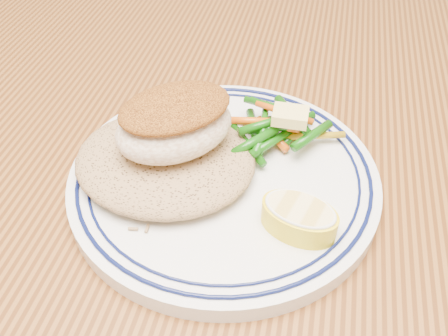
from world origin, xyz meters
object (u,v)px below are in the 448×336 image
(vegetable_pile, at_px, (275,127))
(plate, at_px, (224,177))
(dining_table, at_px, (235,228))
(fish_fillet, at_px, (175,122))
(rice_pilaf, at_px, (165,157))
(lemon_wedge, at_px, (299,217))

(vegetable_pile, bearing_deg, plate, -124.22)
(dining_table, distance_m, fish_fillet, 0.17)
(dining_table, xyz_separation_m, plate, (-0.00, -0.04, 0.11))
(rice_pilaf, xyz_separation_m, lemon_wedge, (0.11, -0.04, -0.00))
(rice_pilaf, relative_size, fish_fillet, 1.27)
(dining_table, height_order, plate, plate)
(rice_pilaf, height_order, fish_fillet, fish_fillet)
(dining_table, bearing_deg, fish_fillet, -137.08)
(dining_table, height_order, vegetable_pile, vegetable_pile)
(dining_table, distance_m, rice_pilaf, 0.14)
(vegetable_pile, bearing_deg, fish_fillet, -145.46)
(rice_pilaf, xyz_separation_m, fish_fillet, (0.01, 0.01, 0.03))
(fish_fillet, relative_size, vegetable_pile, 1.07)
(rice_pilaf, height_order, lemon_wedge, rice_pilaf)
(plate, distance_m, rice_pilaf, 0.05)
(dining_table, distance_m, vegetable_pile, 0.13)
(dining_table, xyz_separation_m, vegetable_pile, (0.03, 0.01, 0.13))
(rice_pilaf, bearing_deg, fish_fillet, 38.02)
(plate, xyz_separation_m, vegetable_pile, (0.03, 0.05, 0.02))
(rice_pilaf, relative_size, vegetable_pile, 1.36)
(rice_pilaf, xyz_separation_m, vegetable_pile, (0.08, 0.06, -0.00))
(fish_fillet, height_order, vegetable_pile, fish_fillet)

